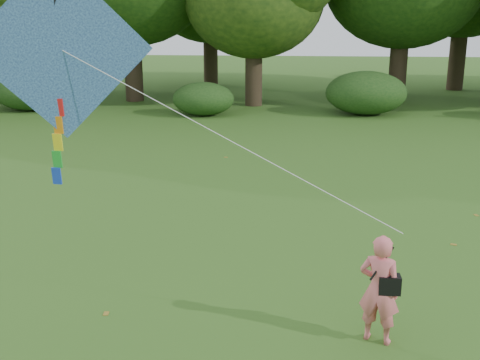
{
  "coord_description": "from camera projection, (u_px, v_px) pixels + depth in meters",
  "views": [
    {
      "loc": [
        -0.35,
        -8.46,
        4.54
      ],
      "look_at": [
        -1.19,
        2.0,
        1.5
      ],
      "focal_mm": 45.0,
      "sensor_mm": 36.0,
      "label": 1
    }
  ],
  "objects": [
    {
      "name": "shrub_band",
      "position": [
        280.0,
        95.0,
        26.01
      ],
      "size": [
        39.15,
        3.22,
        1.88
      ],
      "color": "#264919",
      "rests_on": "ground"
    },
    {
      "name": "ground",
      "position": [
        306.0,
        310.0,
        9.34
      ],
      "size": [
        100.0,
        100.0,
        0.0
      ],
      "primitive_type": "plane",
      "color": "#265114",
      "rests_on": "ground"
    },
    {
      "name": "flying_kite",
      "position": [
        61.0,
        52.0,
        8.5
      ],
      "size": [
        6.05,
        1.2,
        3.62
      ],
      "color": "#264BA6",
      "rests_on": "ground"
    },
    {
      "name": "crossbody_bag",
      "position": [
        389.0,
        284.0,
        8.21
      ],
      "size": [
        0.43,
        0.2,
        0.67
      ],
      "color": "black",
      "rests_on": "ground"
    },
    {
      "name": "man_kite_flyer",
      "position": [
        379.0,
        289.0,
        8.27
      ],
      "size": [
        0.68,
        0.57,
        1.58
      ],
      "primitive_type": "imported",
      "rotation": [
        0.0,
        0.0,
        2.75
      ],
      "color": "#E76C71",
      "rests_on": "ground"
    },
    {
      "name": "fallen_leaves",
      "position": [
        349.0,
        266.0,
        10.91
      ],
      "size": [
        11.45,
        13.76,
        0.01
      ],
      "color": "olive",
      "rests_on": "ground"
    }
  ]
}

